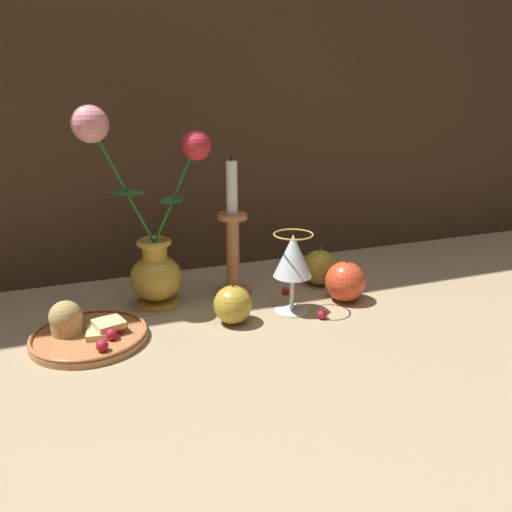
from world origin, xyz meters
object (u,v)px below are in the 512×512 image
object	(u,v)px
apple_beside_vase	(231,305)
apple_near_glass	(320,267)
apple_at_table_edge	(346,282)
wine_glass	(293,259)
candlestick	(233,245)
plate_with_pastries	(85,331)
vase	(150,239)

from	to	relation	value
apple_beside_vase	apple_near_glass	bearing A→B (deg)	25.73
apple_beside_vase	apple_at_table_edge	distance (m)	0.24
wine_glass	apple_at_table_edge	bearing A→B (deg)	3.46
wine_glass	candlestick	distance (m)	0.14
candlestick	apple_beside_vase	distance (m)	0.15
candlestick	apple_near_glass	size ratio (longest dim) A/B	3.17
plate_with_pastries	apple_beside_vase	bearing A→B (deg)	-5.60
apple_near_glass	apple_at_table_edge	world-z (taller)	apple_at_table_edge
plate_with_pastries	apple_beside_vase	distance (m)	0.24
wine_glass	apple_near_glass	distance (m)	0.16
wine_glass	apple_near_glass	bearing A→B (deg)	42.91
plate_with_pastries	apple_at_table_edge	xyz separation A→B (m)	(0.48, -0.01, 0.02)
apple_at_table_edge	vase	bearing A→B (deg)	162.80
vase	candlestick	bearing A→B (deg)	0.36
apple_near_glass	wine_glass	bearing A→B (deg)	-137.09
vase	apple_beside_vase	bearing A→B (deg)	-47.87
wine_glass	apple_beside_vase	xyz separation A→B (m)	(-0.12, -0.01, -0.07)
apple_beside_vase	apple_near_glass	world-z (taller)	apple_near_glass
apple_beside_vase	vase	bearing A→B (deg)	132.13
apple_beside_vase	apple_near_glass	xyz separation A→B (m)	(0.23, 0.11, 0.00)
vase	candlestick	size ratio (longest dim) A/B	1.34
wine_glass	apple_near_glass	size ratio (longest dim) A/B	1.72
apple_near_glass	plate_with_pastries	bearing A→B (deg)	-169.52
plate_with_pastries	apple_beside_vase	world-z (taller)	apple_beside_vase
vase	apple_near_glass	world-z (taller)	vase
candlestick	apple_near_glass	xyz separation A→B (m)	(0.19, -0.01, -0.07)
apple_at_table_edge	apple_beside_vase	bearing A→B (deg)	-176.15
apple_beside_vase	apple_at_table_edge	xyz separation A→B (m)	(0.24, 0.02, 0.01)
vase	wine_glass	world-z (taller)	vase
wine_glass	vase	bearing A→B (deg)	153.72
candlestick	apple_near_glass	distance (m)	0.20
plate_with_pastries	wine_glass	size ratio (longest dim) A/B	1.26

